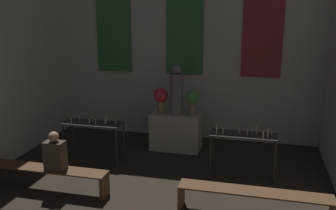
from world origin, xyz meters
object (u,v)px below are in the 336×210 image
Objects in this scene: flower_vase_right at (192,99)px; pew_back_right at (254,197)px; candle_rack_right at (243,140)px; person_seated at (55,153)px; flower_vase_left at (161,97)px; statue at (176,92)px; altar at (176,131)px; pew_back_left at (44,173)px; candle_rack_left at (93,128)px.

flower_vase_right is 0.24× the size of pew_back_right.
pew_back_right is (0.26, -1.57, -0.41)m from candle_rack_right.
person_seated is (-3.25, -1.57, 0.01)m from candle_rack_right.
flower_vase_left is 0.46× the size of candle_rack_right.
statue reaches higher than flower_vase_right.
pew_back_right is at bearing -80.46° from candle_rack_right.
altar is 1.64× the size of person_seated.
altar reaches higher than pew_back_left.
altar is at bearing 54.78° from pew_back_left.
candle_rack_right is at bearing -41.42° from flower_vase_right.
flower_vase_left is 2.99m from person_seated.
flower_vase_left is (-0.38, 0.00, -0.15)m from statue.
candle_rack_left is at bearing 89.58° from person_seated.
pew_back_left is 3.77m from pew_back_right.
flower_vase_right is at bearing 49.69° from pew_back_left.
candle_rack_right is 0.53× the size of pew_back_right.
pew_back_right is (2.26, -2.67, -0.92)m from flower_vase_left.
flower_vase_right reaches higher than pew_back_right.
flower_vase_left is at bearing 130.31° from pew_back_right.
statue is at bearing 54.78° from pew_back_left.
person_seated reaches higher than candle_rack_left.
candle_rack_right is at bearing -34.03° from statue.
candle_rack_right is 1.82× the size of person_seated.
candle_rack_right is 3.61m from person_seated.
statue is (0.00, 0.00, 0.97)m from altar.
altar is 1.98m from candle_rack_right.
candle_rack_right is (3.24, -0.00, 0.00)m from candle_rack_left.
statue is at bearing 58.59° from person_seated.
flower_vase_right is 3.38m from person_seated.
altar is at bearing 34.05° from candle_rack_left.
candle_rack_right is at bearing -34.03° from altar.
statue is 0.41m from flower_vase_left.
candle_rack_left is (-1.62, -1.09, 0.30)m from altar.
statue is 0.90× the size of candle_rack_left.
person_seated is (-1.63, -2.67, 0.31)m from altar.
candle_rack_left is 1.82× the size of person_seated.
candle_rack_right is (1.24, -1.09, -0.51)m from flower_vase_right.
statue is 3.44m from pew_back_left.
flower_vase_left is 3.20m from pew_back_left.
flower_vase_left and flower_vase_right have the same top height.
pew_back_left is (-1.50, -2.67, -0.92)m from flower_vase_left.
statue is 0.48× the size of pew_back_right.
flower_vase_right reaches higher than pew_back_left.
flower_vase_left reaches higher than altar.
altar is 0.90× the size of candle_rack_left.
flower_vase_right is (0.38, 0.00, 0.82)m from altar.
candle_rack_left is at bearing -151.31° from flower_vase_right.
flower_vase_left is at bearing 151.32° from candle_rack_right.
pew_back_left is at bearing -125.22° from altar.
pew_back_left is at bearing -155.79° from candle_rack_right.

